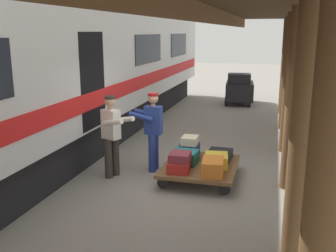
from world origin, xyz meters
name	(u,v)px	position (x,y,z in m)	size (l,w,h in m)	color
ground_plane	(188,178)	(0.00, 0.00, 0.00)	(60.00, 60.00, 0.00)	gray
platform_canopy	(295,16)	(-1.88, 0.00, 3.22)	(3.20, 15.50, 3.56)	brown
train_car	(30,74)	(3.56, 0.00, 2.06)	(3.02, 21.74, 4.00)	silver
luggage_cart	(200,167)	(-0.25, -0.02, 0.26)	(1.47, 1.73, 0.30)	brown
suitcase_black_hardshell	(220,155)	(-0.58, -0.50, 0.39)	(0.49, 0.61, 0.17)	black
suitcase_red_plastic	(179,166)	(0.09, 0.45, 0.41)	(0.41, 0.53, 0.20)	#AD231E
suitcase_navy_fabric	(189,150)	(0.09, -0.50, 0.44)	(0.42, 0.47, 0.28)	navy
suitcase_teal_softside	(184,157)	(0.09, -0.02, 0.44)	(0.52, 0.45, 0.27)	#1E666B
suitcase_orange_carryall	(213,167)	(-0.58, 0.45, 0.45)	(0.40, 0.60, 0.29)	#CC6B23
suitcase_yellow_case	(216,160)	(-0.58, -0.02, 0.43)	(0.45, 0.51, 0.24)	gold
suitcase_burgundy_valise	(180,157)	(0.07, 0.44, 0.59)	(0.38, 0.43, 0.17)	maroon
suitcase_cream_canvas	(190,140)	(0.08, -0.50, 0.67)	(0.33, 0.40, 0.17)	beige
porter_in_overalls	(152,129)	(0.85, -0.27, 0.93)	(0.67, 0.42, 1.70)	navy
porter_by_door	(112,134)	(1.53, 0.32, 0.93)	(0.74, 0.59, 1.70)	#332D28
baggage_tug	(239,89)	(-0.25, -8.81, 0.63)	(1.25, 1.79, 1.30)	black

